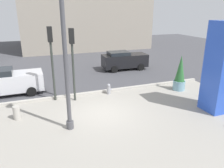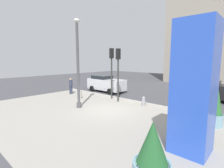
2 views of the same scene
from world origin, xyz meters
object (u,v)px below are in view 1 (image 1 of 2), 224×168
at_px(car_intersection, 7,81).
at_px(potted_plant_near_left, 180,75).
at_px(lamp_post, 66,66).
at_px(car_far_lane, 124,60).
at_px(traffic_light_far_side, 72,53).
at_px(traffic_light_corner, 51,52).
at_px(fire_hydrant, 109,89).
at_px(art_pillar_blue, 221,68).
at_px(concrete_bollard, 17,113).

bearing_deg(car_intersection, potted_plant_near_left, -16.37).
bearing_deg(lamp_post, car_far_lane, 53.50).
distance_m(lamp_post, traffic_light_far_side, 3.60).
relative_size(lamp_post, potted_plant_near_left, 2.54).
distance_m(lamp_post, car_far_lane, 12.00).
bearing_deg(traffic_light_corner, fire_hydrant, -3.36).
distance_m(fire_hydrant, traffic_light_far_side, 3.62).
relative_size(lamp_post, traffic_light_far_side, 1.43).
xyz_separation_m(lamp_post, traffic_light_far_side, (0.95, 3.47, -0.11)).
bearing_deg(potted_plant_near_left, art_pillar_blue, -91.68).
distance_m(potted_plant_near_left, car_intersection, 12.05).
height_order(art_pillar_blue, fire_hydrant, art_pillar_blue).
distance_m(art_pillar_blue, traffic_light_far_side, 8.56).
distance_m(concrete_bollard, car_far_lane, 12.12).
relative_size(lamp_post, fire_hydrant, 8.68).
distance_m(art_pillar_blue, concrete_bollard, 11.36).
bearing_deg(lamp_post, car_intersection, 116.99).
bearing_deg(concrete_bollard, lamp_post, -38.20).
xyz_separation_m(fire_hydrant, car_far_lane, (3.65, 5.73, 0.55)).
bearing_deg(art_pillar_blue, traffic_light_corner, 150.82).
bearing_deg(concrete_bollard, car_intersection, 98.84).
relative_size(traffic_light_corner, car_intersection, 1.03).
relative_size(lamp_post, art_pillar_blue, 1.29).
xyz_separation_m(lamp_post, traffic_light_corner, (-0.24, 3.95, -0.04)).
relative_size(lamp_post, car_far_lane, 1.48).
height_order(potted_plant_near_left, traffic_light_corner, traffic_light_corner).
relative_size(art_pillar_blue, fire_hydrant, 6.74).
height_order(lamp_post, traffic_light_far_side, lamp_post).
bearing_deg(lamp_post, art_pillar_blue, -5.73).
xyz_separation_m(potted_plant_near_left, fire_hydrant, (-5.07, 1.00, -0.78)).
xyz_separation_m(car_far_lane, car_intersection, (-10.14, -3.34, 0.01)).
distance_m(art_pillar_blue, car_intersection, 13.51).
bearing_deg(car_far_lane, art_pillar_blue, -82.71).
distance_m(concrete_bollard, traffic_light_corner, 4.07).
bearing_deg(traffic_light_far_side, lamp_post, -105.26).
bearing_deg(traffic_light_corner, lamp_post, -86.52).
bearing_deg(car_intersection, traffic_light_corner, -37.16).
height_order(art_pillar_blue, car_far_lane, art_pillar_blue).
height_order(fire_hydrant, traffic_light_far_side, traffic_light_far_side).
bearing_deg(concrete_bollard, fire_hydrant, 17.05).
xyz_separation_m(lamp_post, car_intersection, (-3.13, 6.14, -2.25)).
bearing_deg(car_intersection, concrete_bollard, -81.16).
distance_m(potted_plant_near_left, traffic_light_far_side, 7.76).
relative_size(art_pillar_blue, concrete_bollard, 6.74).
bearing_deg(traffic_light_corner, concrete_bollard, -138.15).
relative_size(concrete_bollard, traffic_light_far_side, 0.16).
bearing_deg(car_intersection, car_far_lane, 18.21).
bearing_deg(traffic_light_far_side, traffic_light_corner, 158.12).
bearing_deg(lamp_post, potted_plant_near_left, 18.02).
bearing_deg(car_intersection, traffic_light_far_side, -33.19).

